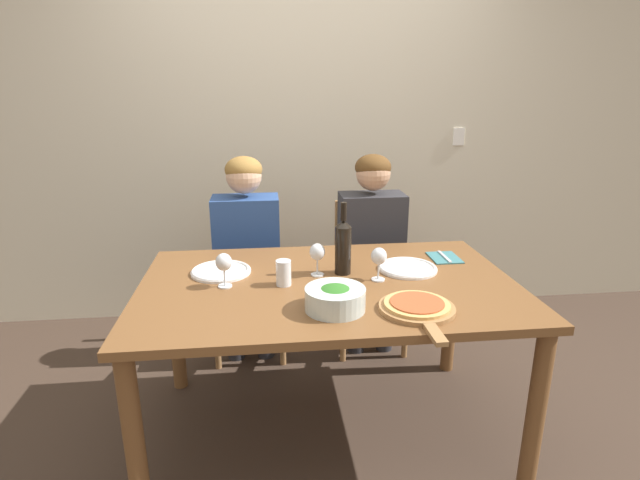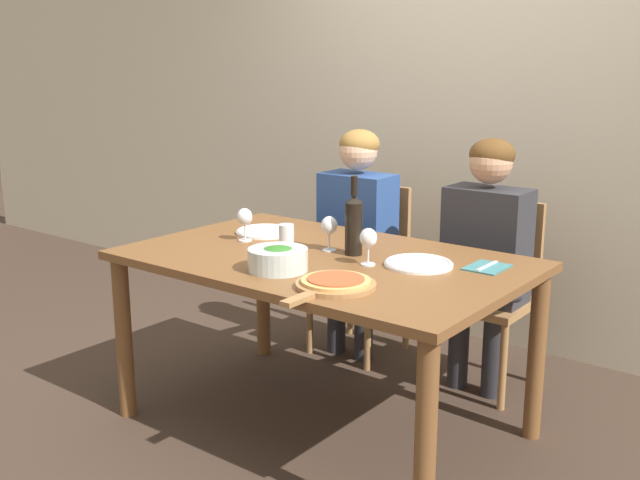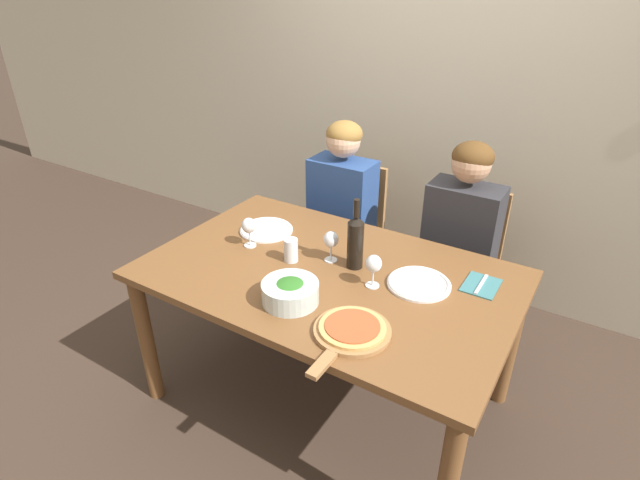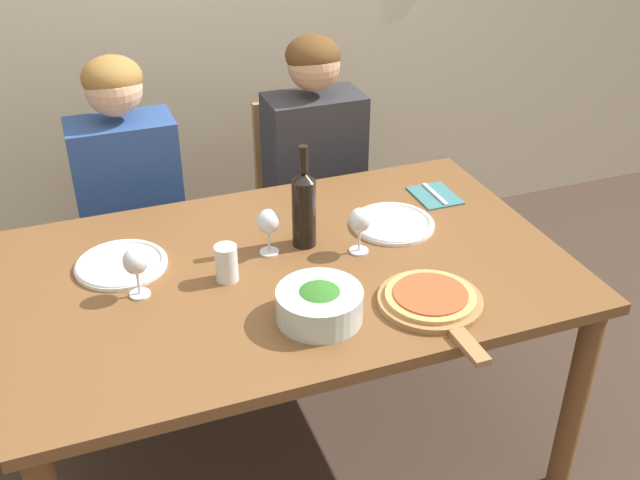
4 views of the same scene
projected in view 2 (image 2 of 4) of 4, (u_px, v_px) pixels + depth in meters
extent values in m
plane|color=#3D2D23|center=(324.00, 425.00, 3.29)|extent=(40.00, 40.00, 0.00)
cube|color=beige|center=(482.00, 100.00, 4.07)|extent=(10.00, 0.05, 2.70)
cube|color=brown|center=(324.00, 261.00, 3.12)|extent=(1.65, 1.04, 0.04)
cylinder|color=brown|center=(124.00, 338.00, 3.31)|extent=(0.07, 0.07, 0.73)
cylinder|color=brown|center=(425.00, 443.00, 2.40)|extent=(0.07, 0.07, 0.73)
cylinder|color=brown|center=(263.00, 289.00, 4.02)|extent=(0.07, 0.07, 0.73)
cylinder|color=brown|center=(536.00, 356.00, 3.11)|extent=(0.07, 0.07, 0.73)
cube|color=#9E7042|center=(359.00, 276.00, 4.04)|extent=(0.42, 0.42, 0.04)
cube|color=#9E7042|center=(380.00, 225.00, 4.13)|extent=(0.38, 0.03, 0.45)
cylinder|color=#9E7042|center=(310.00, 317.00, 4.06)|extent=(0.04, 0.04, 0.41)
cylinder|color=#9E7042|center=(368.00, 332.00, 3.83)|extent=(0.04, 0.04, 0.41)
cylinder|color=#9E7042|center=(350.00, 300.00, 4.35)|extent=(0.04, 0.04, 0.41)
cylinder|color=#9E7042|center=(406.00, 313.00, 4.13)|extent=(0.04, 0.04, 0.41)
cube|color=#9E7042|center=(485.00, 302.00, 3.60)|extent=(0.42, 0.42, 0.04)
cube|color=#9E7042|center=(505.00, 245.00, 3.69)|extent=(0.38, 0.03, 0.45)
cylinder|color=#9E7042|center=(429.00, 348.00, 3.62)|extent=(0.04, 0.04, 0.41)
cylinder|color=#9E7042|center=(503.00, 367.00, 3.39)|extent=(0.04, 0.04, 0.41)
cylinder|color=#9E7042|center=(466.00, 327.00, 3.91)|extent=(0.04, 0.04, 0.41)
cylinder|color=#9E7042|center=(535.00, 343.00, 3.69)|extent=(0.04, 0.04, 0.41)
cylinder|color=#28282D|center=(337.00, 312.00, 4.08)|extent=(0.10, 0.10, 0.45)
cylinder|color=#28282D|center=(364.00, 319.00, 3.97)|extent=(0.10, 0.10, 0.45)
cube|color=navy|center=(357.00, 224.00, 3.96)|extent=(0.38, 0.22, 0.54)
cylinder|color=navy|center=(299.00, 255.00, 3.92)|extent=(0.07, 0.31, 0.14)
cylinder|color=navy|center=(362.00, 267.00, 3.69)|extent=(0.07, 0.31, 0.14)
sphere|color=#DBAD89|center=(358.00, 151.00, 3.87)|extent=(0.20, 0.20, 0.20)
ellipsoid|color=olive|center=(359.00, 144.00, 3.87)|extent=(0.21, 0.21, 0.15)
cylinder|color=#28282D|center=(459.00, 343.00, 3.64)|extent=(0.10, 0.10, 0.45)
cylinder|color=#28282D|center=(493.00, 351.00, 3.53)|extent=(0.10, 0.10, 0.45)
cube|color=#2D2D33|center=(486.00, 245.00, 3.52)|extent=(0.38, 0.22, 0.54)
cylinder|color=#2D2D33|center=(422.00, 279.00, 3.48)|extent=(0.07, 0.31, 0.14)
cylinder|color=#2D2D33|center=(502.00, 295.00, 3.24)|extent=(0.07, 0.31, 0.14)
sphere|color=tan|center=(491.00, 162.00, 3.43)|extent=(0.20, 0.20, 0.20)
ellipsoid|color=#563819|center=(492.00, 154.00, 3.43)|extent=(0.21, 0.21, 0.15)
cylinder|color=black|center=(354.00, 229.00, 3.12)|extent=(0.07, 0.07, 0.22)
cone|color=black|center=(354.00, 199.00, 3.09)|extent=(0.07, 0.07, 0.03)
cylinder|color=black|center=(354.00, 186.00, 3.08)|extent=(0.03, 0.03, 0.08)
cylinder|color=silver|center=(278.00, 259.00, 2.90)|extent=(0.23, 0.23, 0.09)
ellipsoid|color=#2D6B23|center=(278.00, 258.00, 2.90)|extent=(0.19, 0.19, 0.10)
cylinder|color=white|center=(265.00, 232.00, 3.53)|extent=(0.27, 0.27, 0.01)
torus|color=white|center=(265.00, 231.00, 3.53)|extent=(0.27, 0.27, 0.02)
cylinder|color=white|center=(419.00, 265.00, 2.97)|extent=(0.27, 0.27, 0.01)
torus|color=white|center=(419.00, 263.00, 2.97)|extent=(0.27, 0.27, 0.02)
cylinder|color=#9E7042|center=(336.00, 285.00, 2.69)|extent=(0.29, 0.29, 0.02)
cube|color=#9E7042|center=(298.00, 300.00, 2.52)|extent=(0.04, 0.14, 0.02)
cylinder|color=tan|center=(336.00, 281.00, 2.68)|extent=(0.25, 0.25, 0.01)
cylinder|color=#AD4C28|center=(336.00, 279.00, 2.68)|extent=(0.21, 0.21, 0.01)
cylinder|color=silver|center=(245.00, 240.00, 3.38)|extent=(0.06, 0.06, 0.01)
cylinder|color=silver|center=(244.00, 232.00, 3.37)|extent=(0.01, 0.01, 0.07)
ellipsoid|color=silver|center=(244.00, 217.00, 3.35)|extent=(0.07, 0.07, 0.08)
ellipsoid|color=maroon|center=(244.00, 219.00, 3.35)|extent=(0.06, 0.06, 0.03)
cylinder|color=silver|center=(368.00, 264.00, 2.98)|extent=(0.06, 0.06, 0.01)
cylinder|color=silver|center=(368.00, 255.00, 2.97)|extent=(0.01, 0.01, 0.07)
ellipsoid|color=silver|center=(368.00, 238.00, 2.95)|extent=(0.07, 0.07, 0.08)
ellipsoid|color=maroon|center=(368.00, 241.00, 2.96)|extent=(0.06, 0.06, 0.03)
cylinder|color=silver|center=(329.00, 250.00, 3.21)|extent=(0.06, 0.06, 0.01)
cylinder|color=silver|center=(329.00, 241.00, 3.20)|extent=(0.01, 0.01, 0.07)
ellipsoid|color=silver|center=(329.00, 225.00, 3.18)|extent=(0.07, 0.07, 0.08)
ellipsoid|color=maroon|center=(329.00, 228.00, 3.18)|extent=(0.06, 0.06, 0.03)
cylinder|color=silver|center=(286.00, 237.00, 3.21)|extent=(0.07, 0.07, 0.11)
cube|color=#387075|center=(487.00, 267.00, 2.94)|extent=(0.14, 0.18, 0.01)
cube|color=silver|center=(487.00, 266.00, 2.94)|extent=(0.01, 0.17, 0.01)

